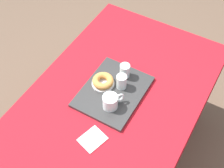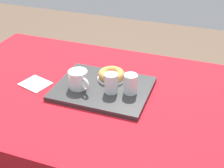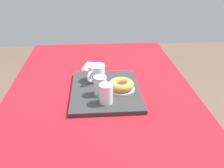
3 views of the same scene
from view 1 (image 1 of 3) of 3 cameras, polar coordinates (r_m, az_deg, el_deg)
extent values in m
plane|color=brown|center=(2.47, 0.21, -12.95)|extent=(6.00, 6.00, 0.00)
cube|color=#A8141E|center=(1.84, 0.27, -2.89)|extent=(1.50, 0.94, 0.03)
cube|color=#A8141E|center=(1.83, 13.28, -10.36)|extent=(1.50, 0.01, 0.14)
cube|color=#A8141E|center=(2.09, -10.96, 0.96)|extent=(1.50, 0.01, 0.14)
cube|color=#A8141E|center=(2.37, 9.40, 8.69)|extent=(0.01, 0.94, 0.14)
cylinder|color=brown|center=(2.46, 15.73, -0.74)|extent=(0.06, 0.06, 0.72)
cylinder|color=brown|center=(2.62, 0.20, 5.79)|extent=(0.06, 0.06, 0.72)
cube|color=#2D2D2D|center=(1.84, 0.19, -1.37)|extent=(0.43, 0.34, 0.02)
cylinder|color=silver|center=(1.73, -0.32, -3.22)|extent=(0.09, 0.09, 0.08)
cylinder|color=maroon|center=(1.74, -0.32, -3.37)|extent=(0.07, 0.07, 0.06)
torus|color=silver|center=(1.75, 1.36, -2.48)|extent=(0.06, 0.04, 0.06)
cylinder|color=silver|center=(1.81, 1.74, 0.44)|extent=(0.06, 0.06, 0.09)
cylinder|color=silver|center=(1.82, 1.73, 0.20)|extent=(0.05, 0.05, 0.06)
cylinder|color=silver|center=(1.87, 2.33, 2.41)|extent=(0.06, 0.06, 0.09)
cylinder|color=silver|center=(1.88, 2.31, 2.00)|extent=(0.05, 0.05, 0.04)
cylinder|color=silver|center=(1.86, -1.63, 0.12)|extent=(0.13, 0.13, 0.01)
torus|color=#BC7F3D|center=(1.84, -1.65, 0.58)|extent=(0.13, 0.13, 0.04)
cube|color=white|center=(1.68, -3.55, -9.94)|extent=(0.15, 0.14, 0.01)
camera|label=2|loc=(1.67, 46.34, 10.35)|focal=49.40mm
camera|label=3|loc=(2.30, 17.18, 27.40)|focal=40.45mm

